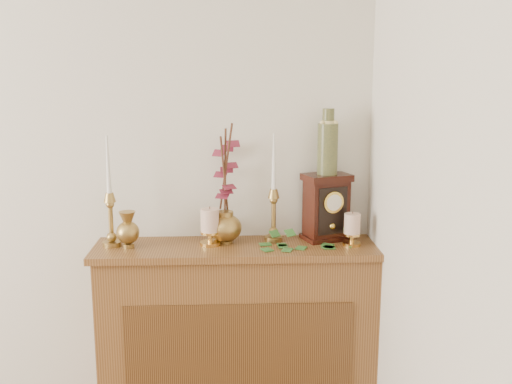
{
  "coord_description": "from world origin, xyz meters",
  "views": [
    {
      "loc": [
        1.37,
        -0.39,
        1.68
      ],
      "look_at": [
        1.48,
        2.05,
        1.17
      ],
      "focal_mm": 42.0,
      "sensor_mm": 36.0,
      "label": 1
    }
  ],
  "objects_px": {
    "mantel_clock": "(326,208)",
    "ceramic_vase": "(328,145)",
    "ginger_jar": "(226,188)",
    "candlestick_center": "(274,206)",
    "candlestick_left": "(110,211)",
    "bud_vase": "(128,230)"
  },
  "relations": [
    {
      "from": "mantel_clock",
      "to": "ceramic_vase",
      "type": "distance_m",
      "value": 0.28
    },
    {
      "from": "ginger_jar",
      "to": "mantel_clock",
      "type": "distance_m",
      "value": 0.45
    },
    {
      "from": "mantel_clock",
      "to": "candlestick_center",
      "type": "bearing_deg",
      "value": 163.01
    },
    {
      "from": "candlestick_center",
      "to": "ginger_jar",
      "type": "bearing_deg",
      "value": 175.56
    },
    {
      "from": "candlestick_left",
      "to": "mantel_clock",
      "type": "distance_m",
      "value": 0.94
    },
    {
      "from": "candlestick_center",
      "to": "candlestick_left",
      "type": "bearing_deg",
      "value": -175.77
    },
    {
      "from": "ginger_jar",
      "to": "ceramic_vase",
      "type": "xyz_separation_m",
      "value": [
        0.44,
        -0.0,
        0.19
      ]
    },
    {
      "from": "candlestick_center",
      "to": "mantel_clock",
      "type": "distance_m",
      "value": 0.24
    },
    {
      "from": "mantel_clock",
      "to": "ceramic_vase",
      "type": "relative_size",
      "value": 1.03
    },
    {
      "from": "ceramic_vase",
      "to": "bud_vase",
      "type": "bearing_deg",
      "value": -174.03
    },
    {
      "from": "candlestick_left",
      "to": "candlestick_center",
      "type": "distance_m",
      "value": 0.7
    },
    {
      "from": "bud_vase",
      "to": "mantel_clock",
      "type": "distance_m",
      "value": 0.87
    },
    {
      "from": "candlestick_left",
      "to": "bud_vase",
      "type": "xyz_separation_m",
      "value": [
        0.07,
        -0.03,
        -0.08
      ]
    },
    {
      "from": "candlestick_center",
      "to": "bud_vase",
      "type": "relative_size",
      "value": 3.03
    },
    {
      "from": "mantel_clock",
      "to": "candlestick_left",
      "type": "bearing_deg",
      "value": 164.33
    },
    {
      "from": "bud_vase",
      "to": "ginger_jar",
      "type": "distance_m",
      "value": 0.46
    },
    {
      "from": "bud_vase",
      "to": "candlestick_left",
      "type": "bearing_deg",
      "value": 161.21
    },
    {
      "from": "bud_vase",
      "to": "mantel_clock",
      "type": "bearing_deg",
      "value": 5.79
    },
    {
      "from": "candlestick_center",
      "to": "mantel_clock",
      "type": "relative_size",
      "value": 1.61
    },
    {
      "from": "bud_vase",
      "to": "ceramic_vase",
      "type": "bearing_deg",
      "value": 5.97
    },
    {
      "from": "candlestick_center",
      "to": "ceramic_vase",
      "type": "height_order",
      "value": "ceramic_vase"
    },
    {
      "from": "mantel_clock",
      "to": "bud_vase",
      "type": "bearing_deg",
      "value": 166.33
    }
  ]
}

